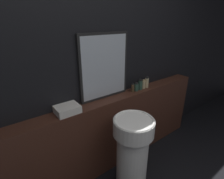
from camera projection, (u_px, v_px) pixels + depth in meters
wall_back at (103, 65)px, 1.86m from camera, size 8.00×0.06×2.50m
vanity_counter at (110, 133)px, 2.07m from camera, size 2.83×0.19×0.90m
pedestal_sink at (132, 153)px, 1.72m from camera, size 0.39×0.39×0.87m
mirror at (104, 67)px, 1.82m from camera, size 0.59×0.03×0.69m
towel_stack at (67, 109)px, 1.61m from camera, size 0.22×0.17×0.07m
shampoo_bottle at (133, 88)px, 2.07m from camera, size 0.04×0.04×0.11m
conditioner_bottle at (136, 87)px, 2.11m from camera, size 0.05×0.05×0.10m
lotion_bottle at (140, 85)px, 2.14m from camera, size 0.05×0.05×0.14m
body_wash_bottle at (144, 84)px, 2.17m from camera, size 0.04×0.04×0.12m
hand_soap_bottle at (147, 82)px, 2.20m from camera, size 0.05×0.05×0.15m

